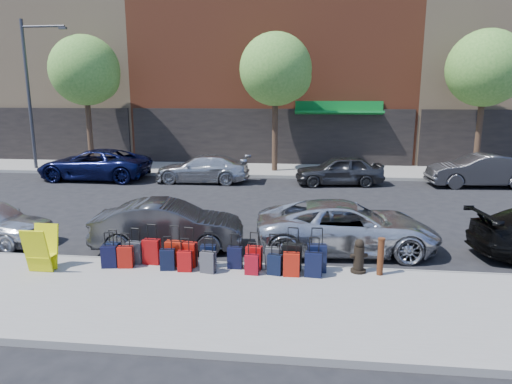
# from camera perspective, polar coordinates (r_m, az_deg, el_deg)

# --- Properties ---
(ground) EXTENTS (120.00, 120.00, 0.00)m
(ground) POSITION_cam_1_polar(r_m,az_deg,el_deg) (15.93, -1.96, -3.46)
(ground) COLOR black
(ground) RESTS_ON ground
(sidewalk_near) EXTENTS (60.00, 4.00, 0.15)m
(sidewalk_near) POSITION_cam_1_polar(r_m,az_deg,el_deg) (9.92, -7.59, -13.22)
(sidewalk_near) COLOR gray
(sidewalk_near) RESTS_ON ground
(sidewalk_far) EXTENTS (60.00, 4.00, 0.15)m
(sidewalk_far) POSITION_cam_1_polar(r_m,az_deg,el_deg) (25.62, 1.30, 2.77)
(sidewalk_far) COLOR gray
(sidewalk_far) RESTS_ON ground
(curb_near) EXTENTS (60.00, 0.08, 0.15)m
(curb_near) POSITION_cam_1_polar(r_m,az_deg,el_deg) (11.72, -5.20, -9.03)
(curb_near) COLOR gray
(curb_near) RESTS_ON ground
(curb_far) EXTENTS (60.00, 0.08, 0.15)m
(curb_far) POSITION_cam_1_polar(r_m,az_deg,el_deg) (23.64, 0.86, 1.96)
(curb_far) COLOR gray
(curb_far) RESTS_ON ground
(building_left) EXTENTS (15.00, 12.12, 16.00)m
(building_left) POSITION_cam_1_polar(r_m,az_deg,el_deg) (38.02, -23.35, 16.89)
(building_left) COLOR tan
(building_left) RESTS_ON ground
(building_center) EXTENTS (17.00, 12.85, 20.00)m
(building_center) POSITION_cam_1_polar(r_m,az_deg,el_deg) (33.70, 2.72, 21.98)
(building_center) COLOR brown
(building_center) RESTS_ON ground
(tree_left) EXTENTS (3.80, 3.80, 7.27)m
(tree_left) POSITION_cam_1_polar(r_m,az_deg,el_deg) (27.50, -20.31, 13.85)
(tree_left) COLOR black
(tree_left) RESTS_ON sidewalk_far
(tree_center) EXTENTS (3.80, 3.80, 7.27)m
(tree_center) POSITION_cam_1_polar(r_m,az_deg,el_deg) (24.74, 2.79, 14.82)
(tree_center) COLOR black
(tree_center) RESTS_ON sidewalk_far
(tree_right) EXTENTS (3.80, 3.80, 7.27)m
(tree_right) POSITION_cam_1_polar(r_m,az_deg,el_deg) (26.24, 27.03, 13.39)
(tree_right) COLOR black
(tree_right) RESTS_ON sidewalk_far
(streetlight) EXTENTS (2.59, 0.18, 8.00)m
(streetlight) POSITION_cam_1_polar(r_m,az_deg,el_deg) (28.31, -26.28, 11.77)
(streetlight) COLOR #333338
(streetlight) RESTS_ON sidewalk_far
(suitcase_front_0) EXTENTS (0.37, 0.22, 0.86)m
(suitcase_front_0) POSITION_cam_1_polar(r_m,az_deg,el_deg) (12.03, -17.45, -7.26)
(suitcase_front_0) COLOR black
(suitcase_front_0) RESTS_ON sidewalk_near
(suitcase_front_1) EXTENTS (0.39, 0.24, 0.90)m
(suitcase_front_1) POSITION_cam_1_polar(r_m,az_deg,el_deg) (11.86, -14.89, -7.32)
(suitcase_front_1) COLOR #333338
(suitcase_front_1) RESTS_ON sidewalk_near
(suitcase_front_2) EXTENTS (0.43, 0.26, 1.01)m
(suitcase_front_2) POSITION_cam_1_polar(r_m,az_deg,el_deg) (11.73, -12.91, -7.26)
(suitcase_front_2) COLOR #90090A
(suitcase_front_2) RESTS_ON sidewalk_near
(suitcase_front_3) EXTENTS (0.43, 0.25, 1.01)m
(suitcase_front_3) POSITION_cam_1_polar(r_m,az_deg,el_deg) (11.48, -10.16, -7.57)
(suitcase_front_3) COLOR #A01B0A
(suitcase_front_3) RESTS_ON sidewalk_near
(suitcase_front_4) EXTENTS (0.44, 0.29, 0.98)m
(suitcase_front_4) POSITION_cam_1_polar(r_m,az_deg,el_deg) (11.39, -8.45, -7.71)
(suitcase_front_4) COLOR #A5120A
(suitcase_front_4) RESTS_ON sidewalk_near
(suitcase_front_5) EXTENTS (0.38, 0.22, 0.89)m
(suitcase_front_5) POSITION_cam_1_polar(r_m,az_deg,el_deg) (11.30, -5.97, -7.96)
(suitcase_front_5) COLOR black
(suitcase_front_5) RESTS_ON sidewalk_near
(suitcase_front_6) EXTENTS (0.36, 0.20, 0.86)m
(suitcase_front_6) POSITION_cam_1_polar(r_m,az_deg,el_deg) (11.18, -2.65, -8.18)
(suitcase_front_6) COLOR black
(suitcase_front_6) RESTS_ON sidewalk_near
(suitcase_front_7) EXTENTS (0.40, 0.26, 0.91)m
(suitcase_front_7) POSITION_cam_1_polar(r_m,az_deg,el_deg) (11.12, -0.26, -8.20)
(suitcase_front_7) COLOR #A50A0B
(suitcase_front_7) RESTS_ON sidewalk_near
(suitcase_front_8) EXTENTS (0.37, 0.21, 0.88)m
(suitcase_front_8) POSITION_cam_1_polar(r_m,az_deg,el_deg) (11.10, 2.14, -8.29)
(suitcase_front_8) COLOR #3F4045
(suitcase_front_8) RESTS_ON sidewalk_near
(suitcase_front_9) EXTENTS (0.47, 0.31, 1.06)m
(suitcase_front_9) POSITION_cam_1_polar(r_m,az_deg,el_deg) (11.06, 4.52, -8.10)
(suitcase_front_9) COLOR black
(suitcase_front_9) RESTS_ON sidewalk_near
(suitcase_front_10) EXTENTS (0.46, 0.28, 1.07)m
(suitcase_front_10) POSITION_cam_1_polar(r_m,az_deg,el_deg) (11.04, 7.60, -8.19)
(suitcase_front_10) COLOR black
(suitcase_front_10) RESTS_ON sidewalk_near
(suitcase_back_0) EXTENTS (0.40, 0.27, 0.88)m
(suitcase_back_0) POSITION_cam_1_polar(r_m,az_deg,el_deg) (11.78, -17.86, -7.68)
(suitcase_back_0) COLOR black
(suitcase_back_0) RESTS_ON sidewalk_near
(suitcase_back_1) EXTENTS (0.38, 0.25, 0.86)m
(suitcase_back_1) POSITION_cam_1_polar(r_m,az_deg,el_deg) (11.66, -15.99, -7.80)
(suitcase_back_1) COLOR #9A1109
(suitcase_back_1) RESTS_ON sidewalk_near
(suitcase_back_3) EXTENTS (0.37, 0.25, 0.83)m
(suitcase_back_3) POSITION_cam_1_polar(r_m,az_deg,el_deg) (11.28, -11.00, -8.28)
(suitcase_back_3) COLOR black
(suitcase_back_3) RESTS_ON sidewalk_near
(suitcase_back_4) EXTENTS (0.35, 0.22, 0.81)m
(suitcase_back_4) POSITION_cam_1_polar(r_m,az_deg,el_deg) (11.13, -8.88, -8.52)
(suitcase_back_4) COLOR #A70A0B
(suitcase_back_4) RESTS_ON sidewalk_near
(suitcase_back_5) EXTENTS (0.38, 0.26, 0.83)m
(suitcase_back_5) POSITION_cam_1_polar(r_m,az_deg,el_deg) (10.98, -6.02, -8.69)
(suitcase_back_5) COLOR #3C3C41
(suitcase_back_5) RESTS_ON sidewalk_near
(suitcase_back_7) EXTENTS (0.34, 0.21, 0.78)m
(suitcase_back_7) POSITION_cam_1_polar(r_m,az_deg,el_deg) (10.82, -0.52, -9.03)
(suitcase_back_7) COLOR maroon
(suitcase_back_7) RESTS_ON sidewalk_near
(suitcase_back_8) EXTENTS (0.36, 0.25, 0.79)m
(suitcase_back_8) POSITION_cam_1_polar(r_m,az_deg,el_deg) (10.82, 2.36, -9.04)
(suitcase_back_8) COLOR black
(suitcase_back_8) RESTS_ON sidewalk_near
(suitcase_back_9) EXTENTS (0.38, 0.22, 0.89)m
(suitcase_back_9) POSITION_cam_1_polar(r_m,az_deg,el_deg) (10.76, 4.44, -9.00)
(suitcase_back_9) COLOR #A6180A
(suitcase_back_9) RESTS_ON sidewalk_near
(suitcase_back_10) EXTENTS (0.41, 0.26, 0.94)m
(suitcase_back_10) POSITION_cam_1_polar(r_m,az_deg,el_deg) (10.77, 7.19, -8.97)
(suitcase_back_10) COLOR black
(suitcase_back_10) RESTS_ON sidewalk_near
(fire_hydrant) EXTENTS (0.42, 0.37, 0.82)m
(fire_hydrant) POSITION_cam_1_polar(r_m,az_deg,el_deg) (11.17, 12.73, -7.92)
(fire_hydrant) COLOR black
(fire_hydrant) RESTS_ON sidewalk_near
(bollard) EXTENTS (0.17, 0.17, 0.90)m
(bollard) POSITION_cam_1_polar(r_m,az_deg,el_deg) (11.10, 15.31, -7.71)
(bollard) COLOR #38190C
(bollard) RESTS_ON sidewalk_near
(display_rack) EXTENTS (0.61, 0.67, 1.08)m
(display_rack) POSITION_cam_1_polar(r_m,az_deg,el_deg) (12.07, -25.26, -6.49)
(display_rack) COLOR yellow
(display_rack) RESTS_ON sidewalk_near
(car_near_1) EXTENTS (4.29, 1.91, 1.37)m
(car_near_1) POSITION_cam_1_polar(r_m,az_deg,el_deg) (13.05, -10.87, -4.14)
(car_near_1) COLOR #363639
(car_near_1) RESTS_ON ground
(car_near_2) EXTENTS (5.13, 2.60, 1.39)m
(car_near_2) POSITION_cam_1_polar(r_m,az_deg,el_deg) (12.92, 11.29, -4.27)
(car_near_2) COLOR silver
(car_near_2) RESTS_ON ground
(car_far_0) EXTENTS (5.57, 2.62, 1.54)m
(car_far_0) POSITION_cam_1_polar(r_m,az_deg,el_deg) (24.49, -19.57, 3.26)
(car_far_0) COLOR #0C1038
(car_far_0) RESTS_ON ground
(car_far_1) EXTENTS (4.63, 1.89, 1.34)m
(car_far_1) POSITION_cam_1_polar(r_m,az_deg,el_deg) (22.56, -6.72, 2.91)
(car_far_1) COLOR #B7B9BE
(car_far_1) RESTS_ON ground
(car_far_2) EXTENTS (4.33, 2.22, 1.41)m
(car_far_2) POSITION_cam_1_polar(r_m,az_deg,el_deg) (22.10, 10.34, 2.69)
(car_far_2) COLOR #2F3032
(car_far_2) RESTS_ON ground
(car_far_3) EXTENTS (4.77, 1.94, 1.54)m
(car_far_3) POSITION_cam_1_polar(r_m,az_deg,el_deg) (23.72, 26.17, 2.43)
(car_far_3) COLOR #353537
(car_far_3) RESTS_ON ground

